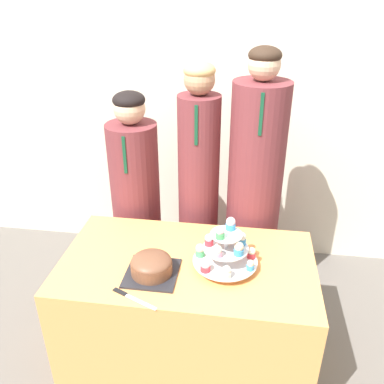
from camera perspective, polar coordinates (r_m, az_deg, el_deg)
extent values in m
cube|color=beige|center=(2.87, 3.07, 15.72)|extent=(9.00, 0.06, 2.70)
cube|color=#EF9951|center=(2.27, -0.62, -16.74)|extent=(1.26, 0.70, 0.71)
cube|color=#232328|center=(1.97, -5.65, -11.24)|extent=(0.25, 0.25, 0.01)
cylinder|color=brown|center=(1.94, -5.70, -10.46)|extent=(0.20, 0.20, 0.06)
ellipsoid|color=brown|center=(1.92, -5.74, -9.69)|extent=(0.19, 0.19, 0.07)
cube|color=silver|center=(1.83, -7.18, -15.08)|extent=(0.16, 0.08, 0.00)
cube|color=black|center=(1.89, -10.06, -13.66)|extent=(0.07, 0.05, 0.01)
cylinder|color=silver|center=(1.95, 4.73, -8.21)|extent=(0.02, 0.02, 0.19)
cylinder|color=silver|center=(1.99, 4.66, -9.58)|extent=(0.31, 0.31, 0.01)
cylinder|color=silver|center=(1.94, 4.75, -7.80)|extent=(0.22, 0.22, 0.01)
cylinder|color=silver|center=(1.90, 4.84, -5.95)|extent=(0.15, 0.15, 0.01)
cylinder|color=#E5333D|center=(1.91, 1.88, -10.69)|extent=(0.05, 0.05, 0.02)
sphere|color=silver|center=(1.89, 1.89, -10.08)|extent=(0.04, 0.04, 0.04)
cylinder|color=white|center=(1.87, 4.84, -11.50)|extent=(0.04, 0.04, 0.03)
sphere|color=white|center=(1.86, 4.87, -10.84)|extent=(0.04, 0.04, 0.04)
cylinder|color=#3893DB|center=(1.93, 8.17, -10.41)|extent=(0.04, 0.04, 0.02)
sphere|color=beige|center=(1.92, 8.22, -9.88)|extent=(0.03, 0.03, 0.03)
cylinder|color=#E5333D|center=(2.01, 8.32, -8.78)|extent=(0.04, 0.04, 0.03)
sphere|color=#F4E5C6|center=(1.99, 8.37, -8.21)|extent=(0.04, 0.04, 0.04)
cylinder|color=pink|center=(2.07, 6.36, -7.33)|extent=(0.04, 0.04, 0.03)
sphere|color=#F4E5C6|center=(2.05, 6.40, -6.73)|extent=(0.04, 0.04, 0.04)
cylinder|color=#E5333D|center=(2.07, 3.21, -7.20)|extent=(0.05, 0.05, 0.03)
sphere|color=white|center=(2.05, 3.23, -6.54)|extent=(0.04, 0.04, 0.04)
cylinder|color=#4CB766|center=(2.00, 1.14, -8.55)|extent=(0.05, 0.05, 0.03)
sphere|color=beige|center=(1.98, 1.15, -7.89)|extent=(0.05, 0.05, 0.05)
cylinder|color=pink|center=(1.87, 3.63, -8.67)|extent=(0.04, 0.04, 0.02)
sphere|color=#F4E5C6|center=(1.86, 3.65, -8.07)|extent=(0.04, 0.04, 0.04)
cylinder|color=#3893DB|center=(1.89, 6.56, -8.33)|extent=(0.05, 0.05, 0.03)
sphere|color=beige|center=(1.87, 6.61, -7.63)|extent=(0.04, 0.04, 0.04)
cylinder|color=#3893DB|center=(1.96, 6.91, -6.92)|extent=(0.05, 0.05, 0.03)
sphere|color=white|center=(1.94, 6.95, -6.24)|extent=(0.04, 0.04, 0.04)
cylinder|color=orange|center=(1.99, 4.15, -6.03)|extent=(0.04, 0.04, 0.03)
sphere|color=#F4E5C6|center=(1.98, 4.18, -5.37)|extent=(0.04, 0.04, 0.04)
cylinder|color=#E5333D|center=(1.94, 2.39, -7.08)|extent=(0.04, 0.04, 0.03)
sphere|color=silver|center=(1.93, 2.41, -6.46)|extent=(0.04, 0.04, 0.04)
cylinder|color=#4CB766|center=(1.86, 3.94, -6.12)|extent=(0.04, 0.04, 0.03)
sphere|color=silver|center=(1.84, 3.97, -5.44)|extent=(0.04, 0.04, 0.04)
cylinder|color=#3893DB|center=(1.92, 5.43, -4.86)|extent=(0.05, 0.05, 0.03)
sphere|color=silver|center=(1.91, 5.46, -4.17)|extent=(0.04, 0.04, 0.04)
cylinder|color=brown|center=(2.63, -7.71, -3.16)|extent=(0.30, 0.30, 1.21)
sphere|color=#D6AD89|center=(2.36, -8.78, 11.49)|extent=(0.18, 0.18, 0.18)
ellipsoid|color=black|center=(2.35, -8.87, 12.65)|extent=(0.18, 0.18, 0.10)
cube|color=#14472D|center=(2.29, -9.45, 5.11)|extent=(0.02, 0.01, 0.22)
cylinder|color=brown|center=(2.52, 0.90, -2.08)|extent=(0.24, 0.24, 1.39)
sphere|color=tan|center=(2.23, 1.06, 15.52)|extent=(0.17, 0.17, 0.17)
ellipsoid|color=tan|center=(2.23, 1.07, 16.69)|extent=(0.17, 0.17, 0.09)
cube|color=#14472D|center=(2.17, 0.58, 9.30)|extent=(0.02, 0.01, 0.22)
cylinder|color=brown|center=(2.48, 8.58, -1.75)|extent=(0.32, 0.32, 1.47)
sphere|color=#D6AD89|center=(2.20, 10.12, 17.21)|extent=(0.17, 0.17, 0.17)
ellipsoid|color=#332319|center=(2.19, 10.23, 18.40)|extent=(0.17, 0.17, 0.09)
cube|color=#14472D|center=(2.09, 9.69, 10.66)|extent=(0.02, 0.01, 0.22)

